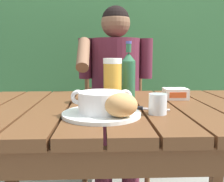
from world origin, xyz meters
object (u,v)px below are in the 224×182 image
serving_plate (101,114)px  water_glass_small (158,104)px  beer_bottle (128,75)px  table_knife (142,108)px  diner_bowl (119,88)px  chair_near_diner (114,114)px  soup_bowl (101,102)px  person_eating (115,85)px  beer_glass (112,80)px  butter_tub (175,94)px  bread_roll (121,105)px

serving_plate → water_glass_small: size_ratio=3.74×
beer_bottle → table_knife: size_ratio=1.58×
beer_bottle → water_glass_small: bearing=-76.2°
serving_plate → diner_bowl: bearing=78.7°
chair_near_diner → soup_bowl: chair_near_diner is taller
person_eating → soup_bowl: person_eating is taller
beer_glass → diner_bowl: size_ratio=1.37×
diner_bowl → soup_bowl: bearing=-101.3°
beer_glass → butter_tub: size_ratio=1.75×
person_eating → serving_plate: size_ratio=4.63×
beer_bottle → diner_bowl: beer_bottle is taller
table_knife → diner_bowl: bearing=98.8°
chair_near_diner → bread_roll: 1.13m
water_glass_small → table_knife: size_ratio=0.43×
serving_plate → bread_roll: size_ratio=2.39×
serving_plate → beer_glass: bearing=78.6°
chair_near_diner → diner_bowl: bearing=-90.0°
soup_bowl → water_glass_small: soup_bowl is taller
bread_roll → butter_tub: bread_roll is taller
person_eating → beer_bottle: size_ratio=4.69×
beer_glass → water_glass_small: beer_glass is taller
beer_bottle → beer_glass: bearing=-135.8°
diner_bowl → serving_plate: bearing=-101.3°
beer_glass → table_knife: 0.20m
water_glass_small → diner_bowl: 0.47m
butter_tub → table_knife: bearing=-131.2°
beer_glass → person_eating: bearing=85.6°
person_eating → diner_bowl: person_eating is taller
beer_bottle → butter_tub: size_ratio=2.44×
water_glass_small → butter_tub: water_glass_small is taller
beer_glass → water_glass_small: 0.27m
bread_roll → water_glass_small: size_ratio=1.56×
bread_roll → water_glass_small: bread_roll is taller
soup_bowl → table_knife: 0.19m
butter_tub → bread_roll: bearing=-126.5°
person_eating → beer_glass: person_eating is taller
water_glass_small → butter_tub: 0.33m
chair_near_diner → table_knife: chair_near_diner is taller
person_eating → beer_glass: bearing=-94.4°
bread_roll → table_knife: bread_roll is taller
table_knife → beer_glass: bearing=126.5°
soup_bowl → beer_glass: 0.25m
person_eating → bread_roll: bearing=-92.0°
chair_near_diner → table_knife: size_ratio=6.16×
serving_plate → beer_bottle: (0.12, 0.31, 0.11)m
beer_glass → water_glass_small: size_ratio=2.65×
beer_bottle → table_knife: (0.03, -0.22, -0.11)m
serving_plate → soup_bowl: soup_bowl is taller
bread_roll → diner_bowl: bread_roll is taller
bread_roll → beer_bottle: (0.06, 0.38, 0.06)m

